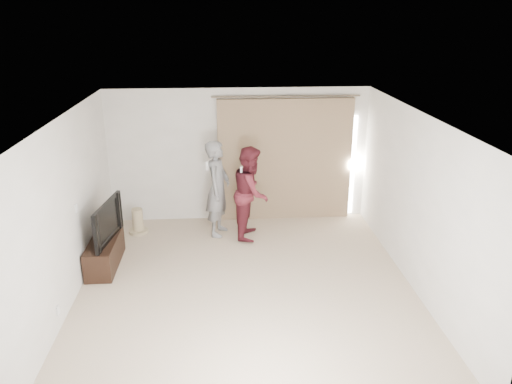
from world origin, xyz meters
TOP-DOWN VIEW (x-y plane):
  - floor at (0.00, 0.00)m, footprint 5.50×5.50m
  - wall_back at (0.00, 2.75)m, footprint 5.00×0.04m
  - wall_left at (-2.50, -0.00)m, footprint 0.04×5.50m
  - ceiling at (0.00, 0.00)m, footprint 5.00×5.50m
  - curtain at (0.91, 2.68)m, footprint 2.80×0.11m
  - tv_console at (-2.27, 0.86)m, footprint 0.42×1.21m
  - tv at (-2.27, 0.86)m, footprint 0.32×1.14m
  - scratching_post at (-1.93, 2.13)m, footprint 0.36×0.36m
  - person_man at (-0.41, 2.00)m, footprint 0.59×0.74m
  - person_woman at (0.19, 1.86)m, footprint 0.78×0.93m

SIDE VIEW (x-z plane):
  - floor at x=0.00m, z-range 0.00..0.00m
  - scratching_post at x=-1.93m, z-range -0.05..0.43m
  - tv_console at x=-2.27m, z-range 0.00..0.46m
  - tv at x=-2.27m, z-range 0.46..1.11m
  - person_woman at x=0.19m, z-range 0.00..1.70m
  - person_man at x=-0.41m, z-range 0.00..1.78m
  - curtain at x=0.91m, z-range -0.02..2.43m
  - wall_left at x=-2.50m, z-range 0.00..2.60m
  - wall_back at x=0.00m, z-range 0.00..2.60m
  - ceiling at x=0.00m, z-range 2.60..2.60m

